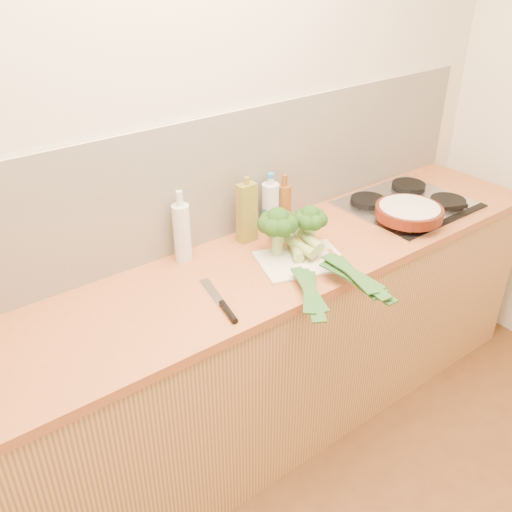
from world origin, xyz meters
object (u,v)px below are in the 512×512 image
(chopping_board, at_px, (301,261))
(skillet, at_px, (410,212))
(chefs_knife, at_px, (224,307))
(gas_hob, at_px, (408,204))

(chopping_board, distance_m, skillet, 0.61)
(chopping_board, relative_size, skillet, 0.81)
(chefs_knife, bearing_deg, chopping_board, 22.67)
(chefs_knife, distance_m, skillet, 1.04)
(chopping_board, bearing_deg, chefs_knife, -151.40)
(gas_hob, height_order, chefs_knife, gas_hob)
(gas_hob, bearing_deg, skillet, -140.73)
(skillet, bearing_deg, chopping_board, -160.76)
(gas_hob, relative_size, skillet, 1.37)
(chefs_knife, height_order, skillet, skillet)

